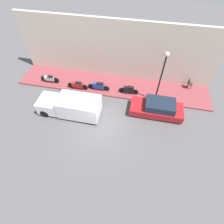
{
  "coord_description": "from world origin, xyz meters",
  "views": [
    {
      "loc": [
        -7.69,
        -2.57,
        11.49
      ],
      "look_at": [
        1.2,
        -0.75,
        0.6
      ],
      "focal_mm": 28.0,
      "sensor_mm": 36.0,
      "label": 1
    }
  ],
  "objects_px": {
    "motorcycle_black": "(129,90)",
    "motorcycle_red": "(78,85)",
    "streetlamp": "(163,71)",
    "cafe_chair": "(189,83)",
    "scooter_silver": "(50,79)",
    "delivery_van": "(70,106)",
    "parked_car": "(157,108)",
    "motorcycle_blue": "(99,86)"
  },
  "relations": [
    {
      "from": "parked_car",
      "to": "delivery_van",
      "type": "relative_size",
      "value": 0.84
    },
    {
      "from": "streetlamp",
      "to": "cafe_chair",
      "type": "height_order",
      "value": "streetlamp"
    },
    {
      "from": "motorcycle_red",
      "to": "motorcycle_black",
      "type": "bearing_deg",
      "value": -85.96
    },
    {
      "from": "scooter_silver",
      "to": "streetlamp",
      "type": "bearing_deg",
      "value": -92.38
    },
    {
      "from": "scooter_silver",
      "to": "motorcycle_black",
      "type": "xyz_separation_m",
      "value": [
        -0.03,
        -7.73,
        0.02
      ]
    },
    {
      "from": "parked_car",
      "to": "motorcycle_red",
      "type": "distance_m",
      "value": 7.54
    },
    {
      "from": "delivery_van",
      "to": "motorcycle_red",
      "type": "height_order",
      "value": "delivery_van"
    },
    {
      "from": "streetlamp",
      "to": "cafe_chair",
      "type": "relative_size",
      "value": 5.0
    },
    {
      "from": "motorcycle_red",
      "to": "cafe_chair",
      "type": "distance_m",
      "value": 10.47
    },
    {
      "from": "scooter_silver",
      "to": "streetlamp",
      "type": "relative_size",
      "value": 0.39
    },
    {
      "from": "cafe_chair",
      "to": "motorcycle_blue",
      "type": "bearing_deg",
      "value": 103.35
    },
    {
      "from": "parked_car",
      "to": "motorcycle_blue",
      "type": "distance_m",
      "value": 5.7
    },
    {
      "from": "delivery_van",
      "to": "motorcycle_blue",
      "type": "bearing_deg",
      "value": -26.65
    },
    {
      "from": "streetlamp",
      "to": "cafe_chair",
      "type": "bearing_deg",
      "value": -52.88
    },
    {
      "from": "delivery_van",
      "to": "streetlamp",
      "type": "relative_size",
      "value": 1.07
    },
    {
      "from": "delivery_van",
      "to": "cafe_chair",
      "type": "distance_m",
      "value": 11.06
    },
    {
      "from": "delivery_van",
      "to": "scooter_silver",
      "type": "height_order",
      "value": "delivery_van"
    },
    {
      "from": "delivery_van",
      "to": "streetlamp",
      "type": "distance_m",
      "value": 7.76
    },
    {
      "from": "motorcycle_black",
      "to": "motorcycle_red",
      "type": "xyz_separation_m",
      "value": [
        -0.34,
        4.78,
        -0.01
      ]
    },
    {
      "from": "delivery_van",
      "to": "parked_car",
      "type": "bearing_deg",
      "value": -78.61
    },
    {
      "from": "scooter_silver",
      "to": "streetlamp",
      "type": "distance_m",
      "value": 10.56
    },
    {
      "from": "motorcycle_red",
      "to": "streetlamp",
      "type": "distance_m",
      "value": 7.73
    },
    {
      "from": "parked_car",
      "to": "motorcycle_black",
      "type": "height_order",
      "value": "parked_car"
    },
    {
      "from": "motorcycle_blue",
      "to": "delivery_van",
      "type": "bearing_deg",
      "value": 153.35
    },
    {
      "from": "delivery_van",
      "to": "cafe_chair",
      "type": "bearing_deg",
      "value": -62.67
    },
    {
      "from": "delivery_van",
      "to": "motorcycle_black",
      "type": "xyz_separation_m",
      "value": [
        3.19,
        -4.37,
        -0.32
      ]
    },
    {
      "from": "motorcycle_blue",
      "to": "motorcycle_black",
      "type": "distance_m",
      "value": 2.81
    },
    {
      "from": "delivery_van",
      "to": "motorcycle_blue",
      "type": "height_order",
      "value": "delivery_van"
    },
    {
      "from": "scooter_silver",
      "to": "cafe_chair",
      "type": "bearing_deg",
      "value": -82.0
    },
    {
      "from": "delivery_van",
      "to": "scooter_silver",
      "type": "relative_size",
      "value": 2.76
    },
    {
      "from": "cafe_chair",
      "to": "scooter_silver",
      "type": "bearing_deg",
      "value": 98.0
    },
    {
      "from": "delivery_van",
      "to": "motorcycle_black",
      "type": "bearing_deg",
      "value": -53.87
    },
    {
      "from": "motorcycle_blue",
      "to": "motorcycle_red",
      "type": "xyz_separation_m",
      "value": [
        -0.26,
        1.97,
        -0.01
      ]
    },
    {
      "from": "parked_car",
      "to": "scooter_silver",
      "type": "xyz_separation_m",
      "value": [
        1.81,
        10.36,
        -0.09
      ]
    },
    {
      "from": "parked_car",
      "to": "scooter_silver",
      "type": "bearing_deg",
      "value": 80.08
    },
    {
      "from": "streetlamp",
      "to": "delivery_van",
      "type": "bearing_deg",
      "value": 112.33
    },
    {
      "from": "motorcycle_red",
      "to": "cafe_chair",
      "type": "bearing_deg",
      "value": -77.74
    },
    {
      "from": "delivery_van",
      "to": "cafe_chair",
      "type": "height_order",
      "value": "delivery_van"
    },
    {
      "from": "motorcycle_red",
      "to": "streetlamp",
      "type": "height_order",
      "value": "streetlamp"
    },
    {
      "from": "parked_car",
      "to": "motorcycle_black",
      "type": "distance_m",
      "value": 3.17
    },
    {
      "from": "scooter_silver",
      "to": "cafe_chair",
      "type": "xyz_separation_m",
      "value": [
        1.85,
        -13.18,
        0.14
      ]
    },
    {
      "from": "scooter_silver",
      "to": "motorcycle_red",
      "type": "distance_m",
      "value": 2.98
    }
  ]
}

